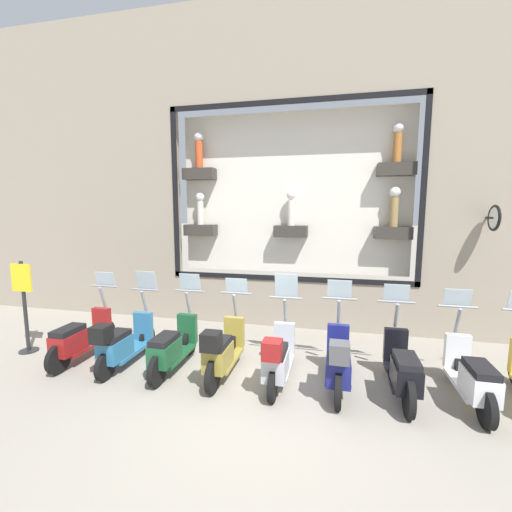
{
  "coord_description": "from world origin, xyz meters",
  "views": [
    {
      "loc": [
        -4.58,
        -1.03,
        2.85
      ],
      "look_at": [
        2.14,
        0.51,
        1.9
      ],
      "focal_mm": 24.0,
      "sensor_mm": 36.0,
      "label": 1
    }
  ],
  "objects_px": {
    "scooter_white_1": "(472,377)",
    "scooter_navy_3": "(338,362)",
    "scooter_olive_5": "(223,351)",
    "scooter_red_8": "(80,338)",
    "shop_sign_post": "(24,303)",
    "scooter_black_2": "(402,369)",
    "scooter_green_6": "(172,347)",
    "scooter_teal_7": "(122,342)",
    "scooter_silver_4": "(278,357)"
  },
  "relations": [
    {
      "from": "scooter_navy_3",
      "to": "scooter_white_1",
      "type": "bearing_deg",
      "value": -88.44
    },
    {
      "from": "scooter_teal_7",
      "to": "scooter_green_6",
      "type": "bearing_deg",
      "value": -85.91
    },
    {
      "from": "scooter_teal_7",
      "to": "scooter_olive_5",
      "type": "bearing_deg",
      "value": -89.68
    },
    {
      "from": "scooter_navy_3",
      "to": "scooter_black_2",
      "type": "bearing_deg",
      "value": -86.61
    },
    {
      "from": "scooter_white_1",
      "to": "scooter_navy_3",
      "type": "height_order",
      "value": "scooter_navy_3"
    },
    {
      "from": "scooter_black_2",
      "to": "scooter_teal_7",
      "type": "xyz_separation_m",
      "value": [
        -0.07,
        4.74,
        0.02
      ]
    },
    {
      "from": "scooter_green_6",
      "to": "scooter_red_8",
      "type": "distance_m",
      "value": 1.9
    },
    {
      "from": "scooter_navy_3",
      "to": "scooter_green_6",
      "type": "bearing_deg",
      "value": 88.9
    },
    {
      "from": "scooter_black_2",
      "to": "scooter_green_6",
      "type": "height_order",
      "value": "scooter_green_6"
    },
    {
      "from": "scooter_green_6",
      "to": "scooter_teal_7",
      "type": "distance_m",
      "value": 0.95
    },
    {
      "from": "scooter_teal_7",
      "to": "scooter_black_2",
      "type": "bearing_deg",
      "value": -89.16
    },
    {
      "from": "scooter_black_2",
      "to": "shop_sign_post",
      "type": "distance_m",
      "value": 7.05
    },
    {
      "from": "scooter_navy_3",
      "to": "scooter_silver_4",
      "type": "bearing_deg",
      "value": 90.63
    },
    {
      "from": "scooter_silver_4",
      "to": "scooter_green_6",
      "type": "bearing_deg",
      "value": 88.03
    },
    {
      "from": "scooter_teal_7",
      "to": "shop_sign_post",
      "type": "distance_m",
      "value": 2.35
    },
    {
      "from": "scooter_green_6",
      "to": "scooter_black_2",
      "type": "bearing_deg",
      "value": -89.98
    },
    {
      "from": "scooter_white_1",
      "to": "scooter_green_6",
      "type": "relative_size",
      "value": 1.0
    },
    {
      "from": "scooter_olive_5",
      "to": "scooter_green_6",
      "type": "relative_size",
      "value": 1.0
    },
    {
      "from": "scooter_navy_3",
      "to": "scooter_silver_4",
      "type": "height_order",
      "value": "scooter_silver_4"
    },
    {
      "from": "scooter_teal_7",
      "to": "scooter_navy_3",
      "type": "bearing_deg",
      "value": -89.8
    },
    {
      "from": "scooter_olive_5",
      "to": "scooter_red_8",
      "type": "height_order",
      "value": "scooter_red_8"
    },
    {
      "from": "scooter_black_2",
      "to": "scooter_silver_4",
      "type": "xyz_separation_m",
      "value": [
        -0.07,
        1.9,
        0.02
      ]
    },
    {
      "from": "scooter_navy_3",
      "to": "scooter_red_8",
      "type": "xyz_separation_m",
      "value": [
        0.05,
        4.74,
        -0.05
      ]
    },
    {
      "from": "scooter_silver_4",
      "to": "scooter_teal_7",
      "type": "bearing_deg",
      "value": 90.05
    },
    {
      "from": "scooter_olive_5",
      "to": "scooter_navy_3",
      "type": "bearing_deg",
      "value": -89.92
    },
    {
      "from": "scooter_black_2",
      "to": "scooter_teal_7",
      "type": "height_order",
      "value": "scooter_teal_7"
    },
    {
      "from": "scooter_green_6",
      "to": "scooter_red_8",
      "type": "relative_size",
      "value": 1.0
    },
    {
      "from": "scooter_olive_5",
      "to": "scooter_silver_4",
      "type": "bearing_deg",
      "value": -90.47
    },
    {
      "from": "scooter_olive_5",
      "to": "shop_sign_post",
      "type": "distance_m",
      "value": 4.22
    },
    {
      "from": "scooter_white_1",
      "to": "shop_sign_post",
      "type": "relative_size",
      "value": 0.98
    },
    {
      "from": "scooter_olive_5",
      "to": "scooter_green_6",
      "type": "bearing_deg",
      "value": 86.54
    },
    {
      "from": "scooter_white_1",
      "to": "scooter_silver_4",
      "type": "bearing_deg",
      "value": 91.25
    },
    {
      "from": "scooter_green_6",
      "to": "shop_sign_post",
      "type": "distance_m",
      "value": 3.28
    },
    {
      "from": "scooter_green_6",
      "to": "shop_sign_post",
      "type": "height_order",
      "value": "shop_sign_post"
    },
    {
      "from": "scooter_green_6",
      "to": "scooter_teal_7",
      "type": "bearing_deg",
      "value": 94.09
    },
    {
      "from": "scooter_red_8",
      "to": "scooter_silver_4",
      "type": "bearing_deg",
      "value": -90.96
    },
    {
      "from": "scooter_white_1",
      "to": "scooter_black_2",
      "type": "distance_m",
      "value": 0.95
    },
    {
      "from": "scooter_black_2",
      "to": "scooter_navy_3",
      "type": "bearing_deg",
      "value": 93.39
    },
    {
      "from": "shop_sign_post",
      "to": "scooter_red_8",
      "type": "bearing_deg",
      "value": -94.76
    },
    {
      "from": "scooter_black_2",
      "to": "scooter_silver_4",
      "type": "relative_size",
      "value": 1.01
    },
    {
      "from": "scooter_olive_5",
      "to": "scooter_teal_7",
      "type": "relative_size",
      "value": 1.01
    },
    {
      "from": "scooter_white_1",
      "to": "scooter_green_6",
      "type": "bearing_deg",
      "value": 89.96
    },
    {
      "from": "scooter_olive_5",
      "to": "scooter_green_6",
      "type": "height_order",
      "value": "scooter_green_6"
    },
    {
      "from": "scooter_navy_3",
      "to": "scooter_teal_7",
      "type": "relative_size",
      "value": 1.01
    },
    {
      "from": "scooter_white_1",
      "to": "scooter_olive_5",
      "type": "distance_m",
      "value": 3.8
    },
    {
      "from": "scooter_red_8",
      "to": "shop_sign_post",
      "type": "bearing_deg",
      "value": 85.24
    },
    {
      "from": "scooter_navy_3",
      "to": "shop_sign_post",
      "type": "xyz_separation_m",
      "value": [
        0.16,
        6.08,
        0.52
      ]
    },
    {
      "from": "scooter_black_2",
      "to": "scooter_green_6",
      "type": "bearing_deg",
      "value": 90.02
    },
    {
      "from": "scooter_olive_5",
      "to": "scooter_red_8",
      "type": "distance_m",
      "value": 2.85
    },
    {
      "from": "scooter_green_6",
      "to": "scooter_navy_3",
      "type": "bearing_deg",
      "value": -91.1
    }
  ]
}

